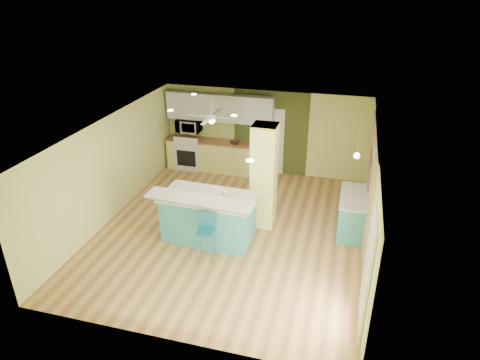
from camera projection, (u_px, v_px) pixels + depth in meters
The scene contains 23 objects.
floor at pixel (231, 230), 10.10m from camera, with size 6.00×7.00×0.01m, color olive.
ceiling at pixel (230, 129), 9.01m from camera, with size 6.00×7.00×0.01m, color white.
wall_back at pixel (264, 132), 12.60m from camera, with size 6.00×0.01×2.50m, color #C5CB6D.
wall_front at pixel (167, 280), 6.50m from camera, with size 6.00×0.01×2.50m, color #C5CB6D.
wall_left at pixel (111, 168), 10.26m from camera, with size 0.01×7.00×2.50m, color #C5CB6D.
wall_right at pixel (370, 199), 8.85m from camera, with size 0.01×7.00×2.50m, color #C5CB6D.
wood_panel at pixel (369, 186), 9.37m from camera, with size 0.02×3.40×2.50m, color #987B57.
olive_accent at pixel (270, 133), 12.54m from camera, with size 2.20×0.02×2.50m, color #3C451B.
interior_door at pixel (270, 141), 12.63m from camera, with size 0.82×0.05×2.00m, color white.
french_door at pixel (367, 274), 6.94m from camera, with size 0.04×1.08×2.10m, color silver.
column at pixel (264, 176), 9.84m from camera, with size 0.55×0.55×2.50m, color #DEE56A.
kitchen_run at pixel (219, 156), 12.98m from camera, with size 3.25×0.63×0.94m.
stove at pixel (190, 153), 13.20m from camera, with size 0.76×0.66×1.08m.
upper_cabinets at pixel (220, 108), 12.44m from camera, with size 3.20×0.34×0.80m, color silver.
microwave at pixel (189, 126), 12.82m from camera, with size 0.70×0.48×0.39m, color silver.
ceiling_fan at pixel (212, 117), 11.19m from camera, with size 1.41×1.41×0.61m.
pendant_lamp at pixel (357, 156), 9.31m from camera, with size 0.14×0.14×0.69m.
wall_decor at pixel (370, 170), 9.42m from camera, with size 0.03×0.90×0.70m, color brown.
peninsula at pixel (208, 216), 9.52m from camera, with size 2.36×1.34×1.25m.
bar_stool at pixel (206, 229), 8.81m from camera, with size 0.39×0.39×1.07m.
side_counter at pixel (352, 213), 9.89m from camera, with size 0.61×1.43×0.92m.
fruit_bowl at pixel (235, 142), 12.61m from camera, with size 0.27×0.27×0.07m, color #3A2917.
canister at pixel (225, 194), 9.23m from camera, with size 0.14×0.14×0.17m, color yellow.
Camera 1 is at (2.44, -8.24, 5.43)m, focal length 32.00 mm.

